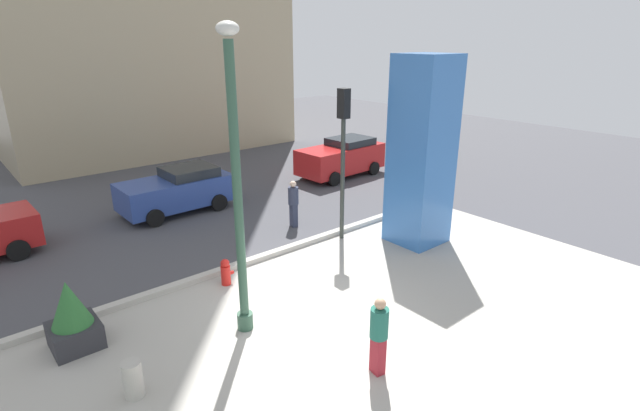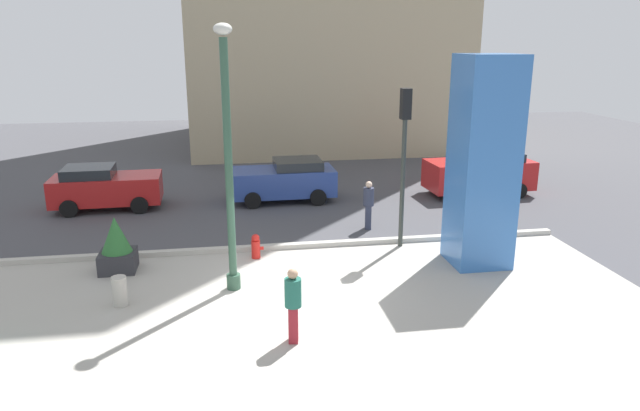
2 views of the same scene
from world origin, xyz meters
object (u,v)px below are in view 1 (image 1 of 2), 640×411
(concrete_bollard, at_px, (133,380))
(car_passing_lane, at_px, (341,157))
(potted_plant_near_left, at_px, (72,318))
(pedestrian_by_curb, at_px, (293,201))
(lamp_post, at_px, (238,195))
(traffic_light_far_side, at_px, (343,141))
(art_pillar_blue, at_px, (422,153))
(car_intersection, at_px, (177,190))
(pedestrian_on_sidewalk, at_px, (379,332))
(fire_hydrant, at_px, (226,272))

(concrete_bollard, relative_size, car_passing_lane, 0.17)
(potted_plant_near_left, bearing_deg, pedestrian_by_curb, 17.99)
(lamp_post, distance_m, traffic_light_far_side, 5.76)
(traffic_light_far_side, height_order, car_passing_lane, traffic_light_far_side)
(art_pillar_blue, relative_size, pedestrian_by_curb, 3.54)
(car_intersection, bearing_deg, car_passing_lane, -2.69)
(pedestrian_on_sidewalk, bearing_deg, car_intersection, 84.86)
(lamp_post, distance_m, fire_hydrant, 3.62)
(pedestrian_on_sidewalk, bearing_deg, pedestrian_by_curb, 64.72)
(lamp_post, xyz_separation_m, potted_plant_near_left, (-3.15, 1.77, -2.51))
(pedestrian_by_curb, bearing_deg, car_passing_lane, 33.19)
(lamp_post, xyz_separation_m, pedestrian_by_curb, (4.65, 4.30, -2.30))
(art_pillar_blue, distance_m, car_intersection, 9.25)
(potted_plant_near_left, xyz_separation_m, traffic_light_far_side, (8.37, 0.66, 2.54))
(fire_hydrant, distance_m, car_intersection, 6.48)
(pedestrian_by_curb, bearing_deg, art_pillar_blue, -56.76)
(concrete_bollard, relative_size, pedestrian_by_curb, 0.45)
(pedestrian_on_sidewalk, height_order, pedestrian_by_curb, pedestrian_on_sidewalk)
(car_passing_lane, bearing_deg, concrete_bollard, -146.73)
(art_pillar_blue, bearing_deg, pedestrian_on_sidewalk, -147.05)
(pedestrian_on_sidewalk, distance_m, pedestrian_by_curb, 8.08)
(pedestrian_by_curb, bearing_deg, traffic_light_far_side, -72.91)
(potted_plant_near_left, bearing_deg, car_passing_lane, 24.87)
(concrete_bollard, xyz_separation_m, pedestrian_by_curb, (7.39, 4.86, 0.55))
(fire_hydrant, relative_size, concrete_bollard, 1.00)
(fire_hydrant, bearing_deg, car_intersection, 76.40)
(concrete_bollard, bearing_deg, pedestrian_on_sidewalk, -31.81)
(fire_hydrant, distance_m, concrete_bollard, 4.36)
(car_passing_lane, xyz_separation_m, pedestrian_by_curb, (-5.67, -3.71, 0.01))
(art_pillar_blue, relative_size, potted_plant_near_left, 3.75)
(car_passing_lane, bearing_deg, fire_hydrant, -148.47)
(car_passing_lane, bearing_deg, lamp_post, -142.19)
(concrete_bollard, distance_m, car_passing_lane, 15.63)
(pedestrian_by_curb, bearing_deg, car_intersection, 120.64)
(lamp_post, xyz_separation_m, concrete_bollard, (-2.74, -0.56, -2.85))
(potted_plant_near_left, xyz_separation_m, car_passing_lane, (13.47, 6.24, 0.19))
(pedestrian_on_sidewalk, bearing_deg, car_passing_lane, 50.36)
(traffic_light_far_side, bearing_deg, car_intersection, 116.71)
(traffic_light_far_side, bearing_deg, pedestrian_on_sidewalk, -126.51)
(fire_hydrant, relative_size, pedestrian_by_curb, 0.45)
(concrete_bollard, bearing_deg, traffic_light_far_side, 20.60)
(fire_hydrant, xyz_separation_m, car_intersection, (1.52, 6.28, 0.48))
(potted_plant_near_left, bearing_deg, car_intersection, 50.95)
(art_pillar_blue, xyz_separation_m, pedestrian_on_sidewalk, (-5.78, -3.75, -2.01))
(concrete_bollard, xyz_separation_m, car_passing_lane, (13.06, 8.57, 0.53))
(car_passing_lane, bearing_deg, traffic_light_far_side, -132.44)
(car_intersection, bearing_deg, fire_hydrant, -103.60)
(potted_plant_near_left, relative_size, concrete_bollard, 2.09)
(concrete_bollard, bearing_deg, fire_hydrant, 37.78)
(art_pillar_blue, distance_m, potted_plant_near_left, 10.42)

